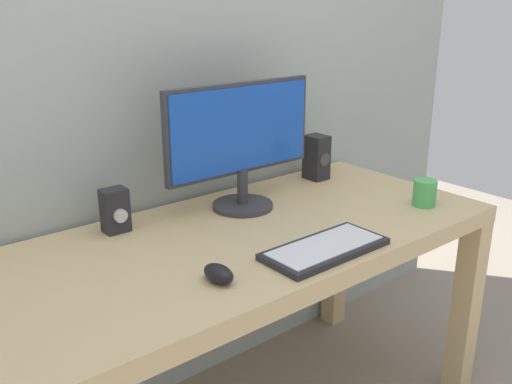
{
  "coord_description": "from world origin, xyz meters",
  "views": [
    {
      "loc": [
        -0.98,
        -1.24,
        1.42
      ],
      "look_at": [
        0.04,
        0.0,
        0.87
      ],
      "focal_mm": 39.83,
      "sensor_mm": 36.0,
      "label": 1
    }
  ],
  "objects": [
    {
      "name": "coffee_mug",
      "position": [
        0.61,
        -0.2,
        0.79
      ],
      "size": [
        0.08,
        0.08,
        0.09
      ],
      "primitive_type": "cylinder",
      "color": "#4CB259",
      "rests_on": "desk"
    },
    {
      "name": "audio_controller",
      "position": [
        -0.3,
        0.25,
        0.82
      ],
      "size": [
        0.07,
        0.07,
        0.13
      ],
      "color": "#232328",
      "rests_on": "desk"
    },
    {
      "name": "monitor",
      "position": [
        0.12,
        0.18,
        0.98
      ],
      "size": [
        0.56,
        0.2,
        0.42
      ],
      "color": "#333338",
      "rests_on": "desk"
    },
    {
      "name": "mouse",
      "position": [
        -0.25,
        -0.2,
        0.77
      ],
      "size": [
        0.06,
        0.1,
        0.04
      ],
      "primitive_type": "ellipsoid",
      "rotation": [
        0.0,
        0.0,
        0.05
      ],
      "color": "black",
      "rests_on": "desk"
    },
    {
      "name": "keyboard_primary",
      "position": [
        0.08,
        -0.25,
        0.76
      ],
      "size": [
        0.37,
        0.17,
        0.02
      ],
      "color": "#232328",
      "rests_on": "desk"
    },
    {
      "name": "speaker_right",
      "position": [
        0.54,
        0.25,
        0.83
      ],
      "size": [
        0.07,
        0.09,
        0.17
      ],
      "color": "#232328",
      "rests_on": "desk"
    },
    {
      "name": "desk",
      "position": [
        0.0,
        0.0,
        0.64
      ],
      "size": [
        1.6,
        0.72,
        0.75
      ],
      "color": "tan",
      "rests_on": "ground_plane"
    }
  ]
}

